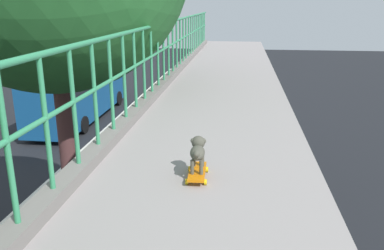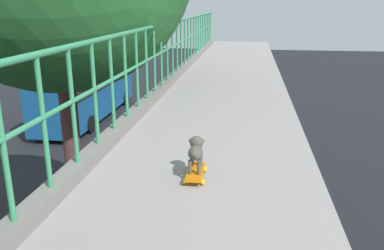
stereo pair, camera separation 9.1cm
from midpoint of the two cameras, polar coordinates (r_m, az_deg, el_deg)
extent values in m
cube|color=gray|center=(3.24, -23.22, -13.39)|extent=(0.20, 29.74, 0.12)
cylinder|color=#379663|center=(2.97, -24.74, -1.96)|extent=(0.04, 29.74, 0.04)
cylinder|color=#379663|center=(2.99, -24.60, -2.98)|extent=(0.04, 0.04, 1.12)
cylinder|color=#379663|center=(3.45, -19.75, 0.11)|extent=(0.04, 0.04, 1.12)
cylinder|color=#379663|center=(3.93, -16.06, 2.46)|extent=(0.04, 0.04, 1.12)
cylinder|color=#379663|center=(4.43, -13.18, 4.28)|extent=(0.04, 0.04, 1.12)
cylinder|color=#379663|center=(4.94, -10.88, 5.73)|extent=(0.04, 0.04, 1.12)
cylinder|color=#379663|center=(5.46, -9.01, 6.89)|extent=(0.04, 0.04, 1.12)
cylinder|color=#379663|center=(5.99, -7.46, 7.84)|extent=(0.04, 0.04, 1.12)
cylinder|color=#379663|center=(6.52, -6.15, 8.63)|extent=(0.04, 0.04, 1.12)
cylinder|color=#379663|center=(7.06, -5.04, 9.30)|extent=(0.04, 0.04, 1.12)
cylinder|color=#379663|center=(7.60, -4.08, 9.88)|extent=(0.04, 0.04, 1.12)
cylinder|color=#379663|center=(8.14, -3.25, 10.37)|extent=(0.04, 0.04, 1.12)
cylinder|color=#379663|center=(8.68, -2.52, 10.80)|extent=(0.04, 0.04, 1.12)
cylinder|color=#379663|center=(9.23, -1.87, 11.18)|extent=(0.04, 0.04, 1.12)
cylinder|color=#379663|center=(9.78, -1.30, 11.51)|extent=(0.04, 0.04, 1.12)
cylinder|color=#379663|center=(10.32, -0.78, 11.81)|extent=(0.04, 0.04, 1.12)
cylinder|color=#379663|center=(10.87, -0.32, 12.08)|extent=(0.04, 0.04, 1.12)
cylinder|color=#379663|center=(11.42, 0.10, 12.32)|extent=(0.04, 0.04, 1.12)
cylinder|color=#379663|center=(11.97, 0.48, 12.54)|extent=(0.04, 0.04, 1.12)
cylinder|color=#379663|center=(12.52, 0.83, 12.74)|extent=(0.04, 0.04, 1.12)
cylinder|color=#379663|center=(13.08, 1.15, 12.92)|extent=(0.04, 0.04, 1.12)
cylinder|color=#379663|center=(13.63, 1.45, 13.09)|extent=(0.04, 0.04, 1.12)
cylinder|color=#379663|center=(14.18, 1.72, 13.24)|extent=(0.04, 0.04, 1.12)
cylinder|color=#379663|center=(14.73, 1.97, 13.38)|extent=(0.04, 0.04, 1.12)
cylinder|color=#379663|center=(15.29, 2.21, 13.51)|extent=(0.04, 0.04, 1.12)
cylinder|color=#379663|center=(15.84, 2.42, 13.63)|extent=(0.04, 0.04, 1.12)
cylinder|color=#379663|center=(16.40, 2.63, 13.75)|extent=(0.04, 0.04, 1.12)
cylinder|color=#379663|center=(16.95, 2.82, 13.85)|extent=(0.04, 0.04, 1.12)
cube|color=navy|center=(25.07, -14.70, 4.96)|extent=(2.53, 10.16, 3.04)
cube|color=black|center=(24.97, -14.79, 6.15)|extent=(2.55, 9.35, 0.70)
cylinder|color=black|center=(28.19, -9.48, 3.84)|extent=(0.28, 0.96, 0.96)
cylinder|color=black|center=(29.01, -14.07, 3.93)|extent=(0.28, 0.96, 0.96)
cylinder|color=black|center=(22.43, -14.28, 0.11)|extent=(0.28, 0.96, 0.96)
cylinder|color=black|center=(23.45, -19.78, 0.35)|extent=(0.28, 0.96, 0.96)
cylinder|color=#553231|center=(9.35, -16.12, -7.15)|extent=(0.38, 0.38, 6.18)
cube|color=orange|center=(3.88, 1.16, -6.68)|extent=(0.17, 0.46, 0.02)
cylinder|color=yellow|center=(4.03, 2.59, -6.40)|extent=(0.03, 0.06, 0.05)
cylinder|color=yellow|center=(4.04, 0.08, -6.30)|extent=(0.03, 0.06, 0.05)
cylinder|color=yellow|center=(3.76, 2.31, -8.19)|extent=(0.03, 0.06, 0.05)
cylinder|color=yellow|center=(3.77, -0.38, -8.07)|extent=(0.03, 0.06, 0.05)
cylinder|color=#4D4C41|center=(3.95, 1.92, -4.97)|extent=(0.04, 0.04, 0.14)
cylinder|color=#4D4C41|center=(3.95, 0.69, -4.93)|extent=(0.04, 0.04, 0.14)
cylinder|color=#4D4C41|center=(3.76, 1.70, -6.09)|extent=(0.04, 0.04, 0.14)
cylinder|color=#4D4C41|center=(3.77, 0.41, -6.04)|extent=(0.04, 0.04, 0.14)
ellipsoid|color=#4D4C41|center=(3.82, 1.19, -3.98)|extent=(0.15, 0.27, 0.13)
sphere|color=#4D4C41|center=(3.90, 1.34, -2.52)|extent=(0.13, 0.13, 0.13)
ellipsoid|color=#5A4B4B|center=(3.96, 1.41, -2.37)|extent=(0.05, 0.06, 0.04)
sphere|color=#4D4C41|center=(3.89, 2.07, -2.32)|extent=(0.06, 0.06, 0.06)
sphere|color=#4D4C41|center=(3.90, 0.61, -2.27)|extent=(0.06, 0.06, 0.06)
sphere|color=#4D4C41|center=(3.68, 1.01, -4.18)|extent=(0.06, 0.06, 0.06)
camera|label=1|loc=(0.05, -89.44, 0.17)|focal=37.27mm
camera|label=2|loc=(0.05, 90.56, -0.17)|focal=37.27mm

